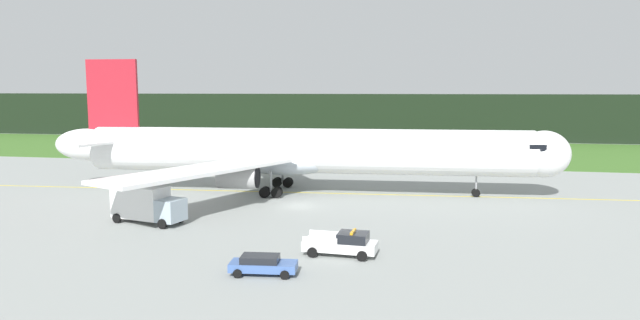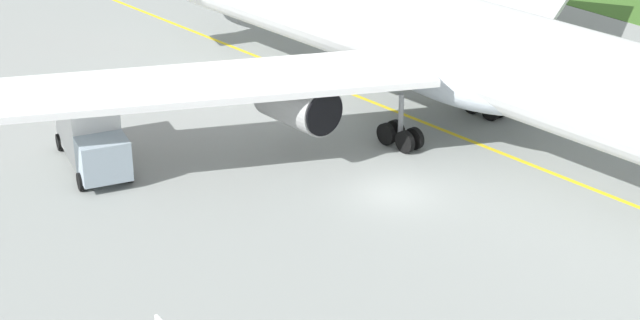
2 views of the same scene
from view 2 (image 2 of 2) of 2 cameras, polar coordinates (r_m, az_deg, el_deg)
ground at (r=50.66m, az=3.93°, el=-1.79°), size 320.00×320.00×0.00m
taxiway_centerline_main at (r=55.93m, az=9.46°, el=0.54°), size 82.55×5.82×0.01m
airliner at (r=54.61m, az=9.21°, el=5.51°), size 61.62×47.26×15.84m
catering_truck at (r=54.10m, az=-12.42°, el=1.53°), size 7.38×4.03×3.57m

